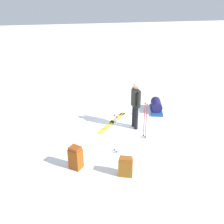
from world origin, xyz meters
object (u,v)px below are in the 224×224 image
backpack_bright (126,167)px  gear_sled (156,106)px  ski_pair_far (113,122)px  ski_pair_near (134,114)px  backpack_large_dark (76,158)px  skier_standing (136,103)px  ski_poles_planted_far (116,132)px  ski_poles_planted_near (145,119)px

backpack_bright → gear_sled: 4.36m
ski_pair_far → backpack_bright: bearing=171.8°
ski_pair_far → ski_pair_near: bearing=-65.1°
backpack_large_dark → gear_sled: backpack_large_dark is taller
skier_standing → backpack_bright: size_ratio=3.02×
backpack_bright → backpack_large_dark: bearing=61.7°
ski_pair_near → gear_sled: (0.09, -1.00, 0.21)m
ski_pair_near → ski_pair_far: bearing=114.9°
ski_poles_planted_far → gear_sled: 3.53m
skier_standing → gear_sled: skier_standing is taller
ski_poles_planted_near → skier_standing: bearing=5.0°
ski_pair_far → ski_poles_planted_far: 2.11m
skier_standing → backpack_bright: skier_standing is taller
ski_pair_near → ski_poles_planted_far: 2.90m
backpack_bright → gear_sled: backpack_bright is taller
ski_poles_planted_near → backpack_bright: bearing=144.8°
skier_standing → backpack_bright: 2.78m
backpack_large_dark → ski_poles_planted_near: ski_poles_planted_near is taller
ski_pair_near → ski_poles_planted_near: 1.98m
ski_pair_far → ski_poles_planted_near: ski_poles_planted_near is taller
skier_standing → ski_poles_planted_far: size_ratio=1.35×
backpack_large_dark → ski_poles_planted_near: (1.02, -2.41, 0.38)m
backpack_bright → skier_standing: bearing=-24.4°
ski_poles_planted_near → backpack_large_dark: bearing=112.9°
skier_standing → backpack_large_dark: 3.02m
ski_pair_far → ski_poles_planted_near: size_ratio=1.22×
skier_standing → ski_poles_planted_near: skier_standing is taller
backpack_large_dark → gear_sled: (2.94, -3.68, -0.10)m
ski_poles_planted_far → gear_sled: size_ratio=1.03×
ski_poles_planted_far → ski_pair_far: bearing=-12.0°
ski_pair_near → gear_sled: 1.03m
backpack_large_dark → ski_pair_far: bearing=-34.9°
backpack_large_dark → backpack_bright: bearing=-118.3°
skier_standing → backpack_bright: bearing=155.6°
ski_pair_near → backpack_large_dark: backpack_large_dark is taller
backpack_large_dark → ski_pair_near: bearing=-43.2°
gear_sled → ski_poles_planted_far: bearing=135.9°
ski_pair_far → backpack_bright: 3.08m
skier_standing → ski_poles_planted_far: 1.77m
gear_sled → ski_poles_planted_near: bearing=146.5°
gear_sled → backpack_bright: bearing=145.7°
backpack_bright → ski_poles_planted_far: bearing=-1.2°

